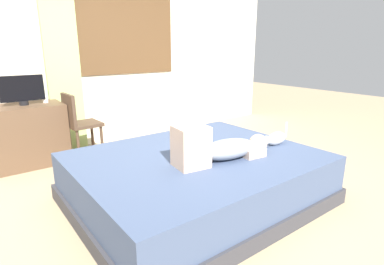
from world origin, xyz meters
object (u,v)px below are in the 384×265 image
Objects in this scene: cat at (275,138)px; desk at (25,135)px; bed at (196,178)px; tv_monitor at (22,90)px; chair_by_desk at (78,121)px; person_lying at (219,148)px; cup at (45,99)px.

cat is 0.40× the size of desk.
bed is 6.04× the size of cat.
tv_monitor is 0.56× the size of chair_by_desk.
cup is at bearing 111.26° from person_lying.
cat is at bearing -56.70° from chair_by_desk.
person_lying is at bearing -73.70° from chair_by_desk.
cat is 2.94m from desk.
desk is at bearing 117.49° from person_lying.
bed is 0.42m from person_lying.
cup reaches higher than person_lying.
desk is (-1.16, 2.22, -0.20)m from person_lying.
tv_monitor is at bearing 156.26° from chair_by_desk.
cat is at bearing -54.59° from cup.
desk is at bearing 157.66° from chair_by_desk.
tv_monitor is at bearing 129.61° from cat.
cat reaches higher than bed.
cat is at bearing -1.35° from person_lying.
tv_monitor is 0.28m from cup.
bed is 0.90m from cat.
cat is 0.75× the size of tv_monitor.
chair_by_desk is at bearing 123.30° from cat.
bed is 2.52× the size of chair_by_desk.
person_lying reaches higher than cat.
tv_monitor reaches higher than cat.
chair_by_desk is (0.58, -0.24, 0.14)m from desk.
desk is (-1.08, 2.00, 0.14)m from bed.
cup is (0.25, 0.02, -0.14)m from tv_monitor.
cup is (-0.80, 2.02, 0.56)m from bed.
bed is at bearing -73.95° from chair_by_desk.
person_lying is at bearing -63.28° from tv_monitor.
tv_monitor is at bearing 116.72° from person_lying.
desk is 1.87× the size of tv_monitor.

